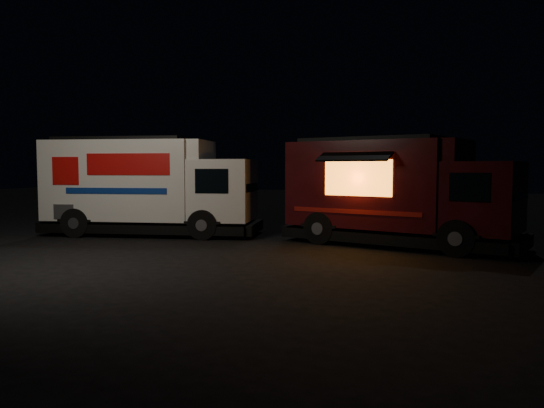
% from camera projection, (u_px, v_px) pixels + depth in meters
% --- Properties ---
extents(ground, '(80.00, 80.00, 0.00)m').
position_uv_depth(ground, '(182.00, 251.00, 15.38)').
color(ground, black).
rests_on(ground, ground).
extents(white_truck, '(8.06, 4.02, 3.49)m').
position_uv_depth(white_truck, '(152.00, 186.00, 19.07)').
color(white_truck, silver).
rests_on(white_truck, ground).
extents(red_truck, '(7.65, 4.43, 3.36)m').
position_uv_depth(red_truck, '(401.00, 191.00, 16.36)').
color(red_truck, '#3E0B12').
rests_on(red_truck, ground).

